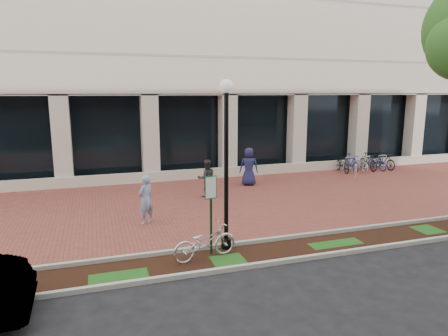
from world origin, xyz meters
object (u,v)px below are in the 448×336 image
object	(u,v)px
lamppost	(226,156)
bike_rack_cluster	(363,162)
pedestrian_mid	(207,178)
pedestrian_right	(249,167)
pedestrian_left	(146,199)
locked_bicycle	(205,242)
parking_sign	(211,202)
bollard	(356,173)

from	to	relation	value
lamppost	bike_rack_cluster	distance (m)	13.84
pedestrian_mid	pedestrian_right	bearing A→B (deg)	-147.20
pedestrian_right	pedestrian_left	bearing A→B (deg)	55.23
pedestrian_mid	bike_rack_cluster	size ratio (longest dim) A/B	0.46
locked_bicycle	pedestrian_mid	xyz separation A→B (m)	(1.75, 6.08, 0.32)
parking_sign	pedestrian_mid	world-z (taller)	parking_sign
pedestrian_left	bollard	size ratio (longest dim) A/B	1.85
parking_sign	locked_bicycle	size ratio (longest dim) A/B	1.26
locked_bicycle	bollard	size ratio (longest dim) A/B	2.02
parking_sign	pedestrian_left	world-z (taller)	parking_sign
pedestrian_mid	bollard	xyz separation A→B (m)	(7.60, 0.38, -0.34)
locked_bicycle	bike_rack_cluster	size ratio (longest dim) A/B	0.52
lamppost	pedestrian_mid	bearing A→B (deg)	79.89
parking_sign	pedestrian_left	distance (m)	3.50
lamppost	locked_bicycle	bearing A→B (deg)	-146.85
locked_bicycle	pedestrian_mid	bearing A→B (deg)	-28.32
lamppost	pedestrian_left	distance (m)	3.88
lamppost	pedestrian_mid	xyz separation A→B (m)	(1.00, 5.58, -1.83)
parking_sign	bollard	xyz separation A→B (m)	(9.11, 6.24, -1.01)
parking_sign	pedestrian_mid	size ratio (longest dim) A/B	1.44
parking_sign	pedestrian_left	bearing A→B (deg)	99.79
lamppost	locked_bicycle	distance (m)	2.33
lamppost	locked_bicycle	world-z (taller)	lamppost
parking_sign	bike_rack_cluster	xyz separation A→B (m)	(11.35, 8.61, -1.00)
lamppost	bike_rack_cluster	xyz separation A→B (m)	(10.84, 8.33, -2.16)
pedestrian_mid	pedestrian_left	bearing A→B (deg)	46.18
bollard	bike_rack_cluster	size ratio (longest dim) A/B	0.26
locked_bicycle	pedestrian_right	distance (m)	8.59
pedestrian_left	pedestrian_mid	world-z (taller)	pedestrian_left
lamppost	pedestrian_left	bearing A→B (deg)	122.46
pedestrian_mid	bollard	distance (m)	7.61
locked_bicycle	parking_sign	bearing A→B (deg)	-60.29
pedestrian_left	bike_rack_cluster	world-z (taller)	pedestrian_left
pedestrian_mid	bollard	world-z (taller)	pedestrian_mid
pedestrian_right	bike_rack_cluster	bearing A→B (deg)	-152.30
pedestrian_left	bollard	xyz separation A→B (m)	(10.43, 3.06, -0.37)
pedestrian_left	pedestrian_mid	size ratio (longest dim) A/B	1.04
locked_bicycle	bike_rack_cluster	bearing A→B (deg)	-64.96
parking_sign	lamppost	xyz separation A→B (m)	(0.51, 0.28, 1.16)
pedestrian_left	bollard	world-z (taller)	pedestrian_left
pedestrian_mid	pedestrian_right	distance (m)	2.82
pedestrian_left	parking_sign	bearing A→B (deg)	75.96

